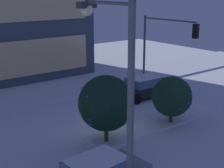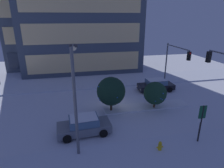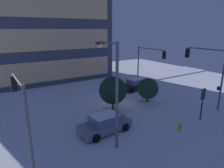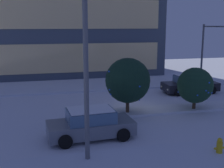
{
  "view_description": "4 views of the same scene",
  "coord_description": "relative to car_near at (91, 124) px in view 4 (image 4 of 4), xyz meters",
  "views": [
    {
      "loc": [
        -9.79,
        -13.1,
        7.58
      ],
      "look_at": [
        0.85,
        0.6,
        2.63
      ],
      "focal_mm": 53.29,
      "sensor_mm": 36.0,
      "label": 1
    },
    {
      "loc": [
        -3.97,
        -17.42,
        8.95
      ],
      "look_at": [
        -0.16,
        0.56,
        2.45
      ],
      "focal_mm": 30.48,
      "sensor_mm": 36.0,
      "label": 2
    },
    {
      "loc": [
        -10.81,
        -16.45,
        8.07
      ],
      "look_at": [
        0.41,
        0.89,
        2.32
      ],
      "focal_mm": 31.78,
      "sensor_mm": 36.0,
      "label": 3
    },
    {
      "loc": [
        -5.67,
        -17.47,
        5.55
      ],
      "look_at": [
        -1.1,
        0.99,
        1.64
      ],
      "focal_mm": 46.46,
      "sensor_mm": 36.0,
      "label": 4
    }
  ],
  "objects": [
    {
      "name": "traffic_light_corner_far_right",
      "position": [
        12.36,
        8.34,
        3.28
      ],
      "size": [
        0.32,
        5.47,
        5.59
      ],
      "rotation": [
        0.0,
        0.0,
        -1.57
      ],
      "color": "#565960",
      "rests_on": "ground"
    },
    {
      "name": "ground",
      "position": [
        3.42,
        3.97,
        -0.71
      ],
      "size": [
        52.0,
        52.0,
        0.0
      ],
      "primitive_type": "plane",
      "color": "silver"
    },
    {
      "name": "street_lamp_arched",
      "position": [
        -0.53,
        -1.79,
        4.1
      ],
      "size": [
        0.56,
        2.66,
        7.36
      ],
      "rotation": [
        0.0,
        0.0,
        1.51
      ],
      "color": "#565960",
      "rests_on": "ground"
    },
    {
      "name": "median_strip",
      "position": [
        6.71,
        3.45,
        -0.64
      ],
      "size": [
        9.0,
        1.8,
        0.14
      ],
      "primitive_type": "cube",
      "color": "silver",
      "rests_on": "ground"
    },
    {
      "name": "fire_hydrant",
      "position": [
        5.02,
        -3.33,
        -0.32
      ],
      "size": [
        0.48,
        0.26,
        0.81
      ],
      "color": "gold",
      "rests_on": "ground"
    },
    {
      "name": "office_tower_secondary",
      "position": [
        -5.62,
        24.46,
        7.43
      ],
      "size": [
        11.94,
        8.12,
        16.29
      ],
      "color": "#424C5B",
      "rests_on": "ground"
    },
    {
      "name": "car_near",
      "position": [
        0.0,
        0.0,
        0.0
      ],
      "size": [
        4.42,
        2.23,
        1.49
      ],
      "rotation": [
        0.0,
        0.0,
        0.06
      ],
      "color": "slate",
      "rests_on": "ground"
    },
    {
      "name": "decorated_tree_median",
      "position": [
        2.9,
        3.28,
        1.46
      ],
      "size": [
        2.79,
        2.81,
        3.57
      ],
      "color": "#473323",
      "rests_on": "ground"
    },
    {
      "name": "curb_strip_far",
      "position": [
        3.42,
        12.42,
        -0.64
      ],
      "size": [
        52.0,
        5.2,
        0.14
      ],
      "primitive_type": "cube",
      "color": "silver",
      "rests_on": "ground"
    },
    {
      "name": "decorated_tree_left_of_median",
      "position": [
        7.39,
        3.01,
        0.98
      ],
      "size": [
        2.32,
        2.37,
        2.85
      ],
      "color": "#473323",
      "rests_on": "ground"
    },
    {
      "name": "car_far",
      "position": [
        9.67,
        7.72,
        0.0
      ],
      "size": [
        4.62,
        2.11,
        1.49
      ],
      "rotation": [
        0.0,
        0.0,
        3.13
      ],
      "color": "black",
      "rests_on": "ground"
    }
  ]
}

